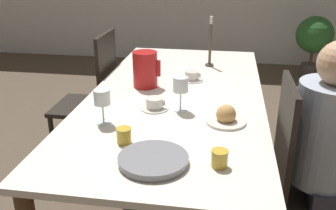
{
  "coord_description": "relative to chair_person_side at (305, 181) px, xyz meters",
  "views": [
    {
      "loc": [
        0.27,
        -2.01,
        1.52
      ],
      "look_at": [
        0.0,
        -0.31,
        0.81
      ],
      "focal_mm": 40.0,
      "sensor_mm": 36.0,
      "label": 1
    }
  ],
  "objects": [
    {
      "name": "ground_plane",
      "position": [
        -0.67,
        0.45,
        -0.53
      ],
      "size": [
        20.0,
        20.0,
        0.0
      ],
      "primitive_type": "plane",
      "color": "brown"
    },
    {
      "name": "dining_table",
      "position": [
        -0.67,
        0.45,
        0.15
      ],
      "size": [
        0.98,
        2.07,
        0.76
      ],
      "color": "silver",
      "rests_on": "ground_plane"
    },
    {
      "name": "chair_person_side",
      "position": [
        0.0,
        0.0,
        0.0
      ],
      "size": [
        0.42,
        0.42,
        1.0
      ],
      "rotation": [
        0.0,
        0.0,
        -1.57
      ],
      "color": "black",
      "rests_on": "ground_plane"
    },
    {
      "name": "chair_opposite",
      "position": [
        -1.34,
        0.87,
        0.0
      ],
      "size": [
        0.42,
        0.42,
        1.0
      ],
      "rotation": [
        0.0,
        0.0,
        1.57
      ],
      "color": "black",
      "rests_on": "ground_plane"
    },
    {
      "name": "person_seated",
      "position": [
        0.1,
        -0.02,
        0.19
      ],
      "size": [
        0.39,
        0.41,
        1.2
      ],
      "rotation": [
        0.0,
        0.0,
        -1.57
      ],
      "color": "#33333D",
      "rests_on": "ground_plane"
    },
    {
      "name": "red_pitcher",
      "position": [
        -0.87,
        0.53,
        0.34
      ],
      "size": [
        0.17,
        0.15,
        0.21
      ],
      "color": "red",
      "rests_on": "dining_table"
    },
    {
      "name": "wine_glass_water",
      "position": [
        -0.62,
        0.2,
        0.37
      ],
      "size": [
        0.08,
        0.08,
        0.18
      ],
      "color": "white",
      "rests_on": "dining_table"
    },
    {
      "name": "wine_glass_juice",
      "position": [
        -0.96,
        -0.01,
        0.36
      ],
      "size": [
        0.08,
        0.08,
        0.17
      ],
      "color": "white",
      "rests_on": "dining_table"
    },
    {
      "name": "teacup_near_person",
      "position": [
        -0.75,
        0.2,
        0.26
      ],
      "size": [
        0.15,
        0.15,
        0.06
      ],
      "color": "silver",
      "rests_on": "dining_table"
    },
    {
      "name": "teacup_across",
      "position": [
        -0.61,
        0.69,
        0.26
      ],
      "size": [
        0.15,
        0.15,
        0.06
      ],
      "color": "silver",
      "rests_on": "dining_table"
    },
    {
      "name": "serving_tray",
      "position": [
        -0.65,
        -0.33,
        0.25
      ],
      "size": [
        0.28,
        0.28,
        0.03
      ],
      "color": "gray",
      "rests_on": "dining_table"
    },
    {
      "name": "bread_plate",
      "position": [
        -0.38,
        0.09,
        0.26
      ],
      "size": [
        0.2,
        0.2,
        0.09
      ],
      "color": "silver",
      "rests_on": "dining_table"
    },
    {
      "name": "jam_jar_amber",
      "position": [
        -0.4,
        -0.31,
        0.27
      ],
      "size": [
        0.07,
        0.07,
        0.07
      ],
      "color": "gold",
      "rests_on": "dining_table"
    },
    {
      "name": "jam_jar_red",
      "position": [
        -0.81,
        -0.19,
        0.27
      ],
      "size": [
        0.07,
        0.07,
        0.07
      ],
      "color": "gold",
      "rests_on": "dining_table"
    },
    {
      "name": "candlestick_tall",
      "position": [
        -0.52,
        1.04,
        0.37
      ],
      "size": [
        0.06,
        0.06,
        0.35
      ],
      "color": "#4C4238",
      "rests_on": "dining_table"
    },
    {
      "name": "potted_plant",
      "position": [
        0.68,
        3.33,
        -0.01
      ],
      "size": [
        0.46,
        0.46,
        0.78
      ],
      "color": "#4C4742",
      "rests_on": "ground_plane"
    }
  ]
}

